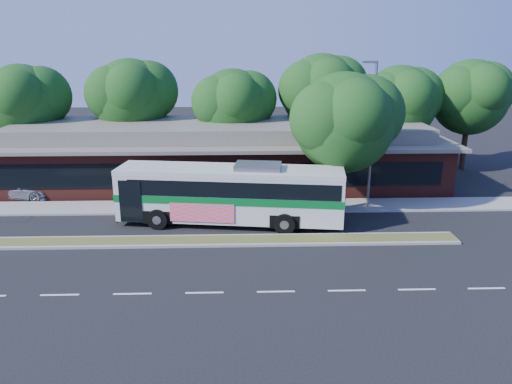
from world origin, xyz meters
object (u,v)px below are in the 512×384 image
Objects in this scene: sedan at (19,189)px; sidewalk_tree at (351,120)px; lamp_post at (372,131)px; transit_bus at (231,190)px.

sidewalk_tree is at bearing -92.41° from sedan.
lamp_post is 9.39m from transit_bus.
lamp_post reaches higher than sedan.
lamp_post is at bearing 10.77° from sidewalk_tree.
sedan is 0.55× the size of sidewalk_tree.
transit_bus is 2.81× the size of sedan.
sedan is at bearing 167.25° from transit_bus.
lamp_post reaches higher than transit_bus.
lamp_post is 0.69× the size of transit_bus.
sidewalk_tree reaches higher than sedan.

